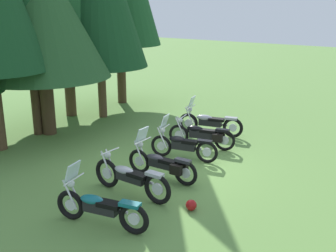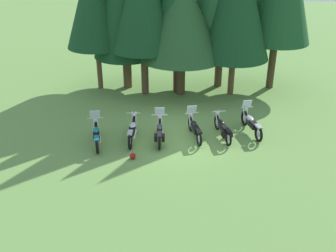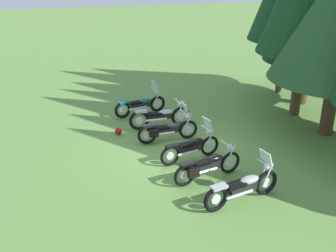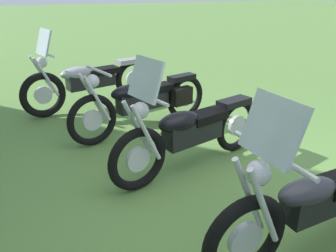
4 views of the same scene
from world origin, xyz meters
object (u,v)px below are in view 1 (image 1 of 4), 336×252
motorcycle_3 (183,145)px  pine_tree_4 (39,11)px  motorcycle_1 (131,178)px  motorcycle_2 (162,163)px  dropped_helmet (191,205)px  motorcycle_4 (203,134)px  motorcycle_5 (209,122)px  motorcycle_0 (100,207)px

motorcycle_3 → pine_tree_4: size_ratio=0.32×
motorcycle_1 → motorcycle_2: bearing=-93.4°
motorcycle_1 → dropped_helmet: bearing=-173.3°
motorcycle_2 → dropped_helmet: bearing=144.5°
motorcycle_2 → motorcycle_4: motorcycle_2 is taller
motorcycle_1 → dropped_helmet: size_ratio=9.30×
motorcycle_4 → motorcycle_1: bearing=81.8°
motorcycle_5 → dropped_helmet: motorcycle_5 is taller
motorcycle_3 → dropped_helmet: motorcycle_3 is taller
motorcycle_0 → motorcycle_2: size_ratio=1.00×
motorcycle_2 → pine_tree_4: bearing=-11.0°
motorcycle_0 → dropped_helmet: (1.73, -1.18, -0.32)m
motorcycle_2 → pine_tree_4: pine_tree_4 is taller
motorcycle_1 → pine_tree_4: size_ratio=0.36×
motorcycle_4 → motorcycle_5: (1.34, 0.53, 0.03)m
motorcycle_1 → motorcycle_5: motorcycle_5 is taller
motorcycle_2 → dropped_helmet: 1.91m
motorcycle_1 → motorcycle_3: 2.79m
motorcycle_2 → motorcycle_4: size_ratio=0.99×
motorcycle_5 → motorcycle_4: bearing=97.4°
motorcycle_1 → motorcycle_4: motorcycle_1 is taller
motorcycle_0 → pine_tree_4: 8.15m
dropped_helmet → motorcycle_3: bearing=38.0°
motorcycle_3 → pine_tree_4: 6.70m
motorcycle_1 → motorcycle_5: 5.47m
motorcycle_4 → motorcycle_5: 1.44m
motorcycle_0 → motorcycle_2: (2.73, 0.41, 0.00)m
pine_tree_4 → dropped_helmet: 8.71m
motorcycle_0 → motorcycle_3: 4.36m
motorcycle_2 → motorcycle_5: motorcycle_5 is taller
motorcycle_1 → motorcycle_4: size_ratio=1.07×
motorcycle_1 → motorcycle_2: (1.22, -0.05, -0.01)m
dropped_helmet → motorcycle_1: bearing=97.6°
pine_tree_4 → dropped_helmet: bearing=-103.8°
motorcycle_1 → pine_tree_4: 7.24m
motorcycle_3 → pine_tree_4: pine_tree_4 is taller
motorcycle_0 → dropped_helmet: 2.12m
motorcycle_0 → motorcycle_1: (1.51, 0.46, 0.01)m
motorcycle_0 → motorcycle_5: 7.04m
motorcycle_0 → motorcycle_4: size_ratio=0.99×
motorcycle_4 → pine_tree_4: (-2.01, 5.34, 3.88)m
motorcycle_1 → motorcycle_2: 1.23m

